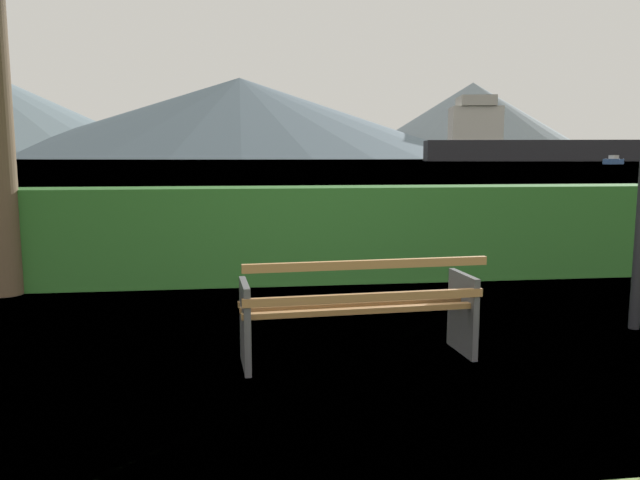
{
  "coord_description": "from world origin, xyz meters",
  "views": [
    {
      "loc": [
        -0.92,
        -4.73,
        1.64
      ],
      "look_at": [
        0.0,
        2.33,
        0.66
      ],
      "focal_mm": 34.23,
      "sensor_mm": 36.0,
      "label": 1
    }
  ],
  "objects": [
    {
      "name": "cargo_ship_large",
      "position": [
        108.97,
        209.41,
        6.57
      ],
      "size": [
        100.7,
        34.61,
        23.49
      ],
      "color": "#232328",
      "rests_on": "water_surface"
    },
    {
      "name": "distant_hills",
      "position": [
        -78.03,
        586.55,
        40.37
      ],
      "size": [
        803.45,
        436.54,
        89.75
      ],
      "color": "slate",
      "rests_on": "ground_plane"
    },
    {
      "name": "ground_plane",
      "position": [
        0.0,
        0.0,
        0.0
      ],
      "size": [
        1400.0,
        1400.0,
        0.0
      ],
      "primitive_type": "plane",
      "color": "olive"
    },
    {
      "name": "tender_far",
      "position": [
        79.88,
        119.7,
        0.73
      ],
      "size": [
        5.4,
        3.99,
        1.96
      ],
      "color": "#335693",
      "rests_on": "water_surface"
    },
    {
      "name": "park_bench",
      "position": [
        0.0,
        -0.06,
        0.43
      ],
      "size": [
        1.93,
        0.7,
        0.87
      ],
      "color": "#A0703F",
      "rests_on": "ground_plane"
    },
    {
      "name": "water_surface",
      "position": [
        0.0,
        307.97,
        0.0
      ],
      "size": [
        620.0,
        620.0,
        0.0
      ],
      "primitive_type": "plane",
      "color": "slate",
      "rests_on": "ground_plane"
    },
    {
      "name": "hedge_row",
      "position": [
        0.0,
        3.24,
        0.62
      ],
      "size": [
        9.72,
        0.77,
        1.24
      ],
      "primitive_type": "cube",
      "color": "#2D6B28",
      "rests_on": "ground_plane"
    }
  ]
}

